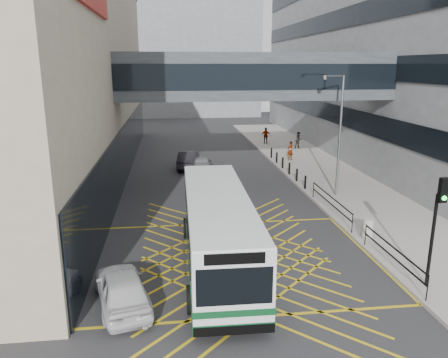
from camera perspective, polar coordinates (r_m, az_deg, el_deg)
name	(u,v)px	position (r m, az deg, el deg)	size (l,w,h in m)	color
ground	(235,260)	(19.40, 1.48, -10.47)	(120.00, 120.00, 0.00)	#333335
building_right	(443,46)	(49.21, 26.70, 15.27)	(24.09, 44.00, 20.00)	gray
building_far	(172,60)	(77.35, -6.85, 15.20)	(28.00, 16.00, 18.00)	gray
skybridge	(254,76)	(29.89, 3.92, 13.26)	(20.00, 4.10, 3.00)	#3E4348
pavement	(320,171)	(35.34, 12.38, 1.02)	(6.00, 54.00, 0.16)	#A6A198
box_junction	(235,259)	(19.39, 1.48, -10.46)	(12.00, 9.00, 0.01)	gold
bus	(217,227)	(18.37, -0.87, -6.32)	(2.93, 11.09, 3.10)	white
car_white	(122,288)	(16.11, -13.19, -13.66)	(1.80, 4.41, 1.40)	silver
car_dark	(188,159)	(35.92, -4.66, 2.56)	(1.77, 4.52, 1.41)	black
car_silver	(202,164)	(34.75, -2.95, 2.02)	(1.67, 3.97, 1.23)	#919499
traffic_light	(437,217)	(17.58, 26.08, -4.46)	(0.31, 0.50, 4.26)	black
street_lamp	(338,129)	(27.86, 14.69, 6.36)	(1.64, 0.83, 7.49)	slate
litter_bin	(368,228)	(22.34, 18.27, -6.05)	(0.53, 0.53, 0.91)	#ADA89E
kerb_railings	(355,221)	(22.31, 16.68, -5.23)	(0.05, 12.54, 1.00)	black
bollards	(286,166)	(34.41, 8.10, 1.75)	(0.14, 10.14, 0.90)	black
pedestrian_a	(290,151)	(38.41, 8.64, 3.67)	(0.66, 0.47, 1.66)	gray
pedestrian_b	(299,140)	(43.88, 9.71, 4.99)	(0.81, 0.47, 1.65)	gray
pedestrian_c	(266,136)	(46.31, 5.49, 5.66)	(0.99, 0.48, 1.68)	gray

